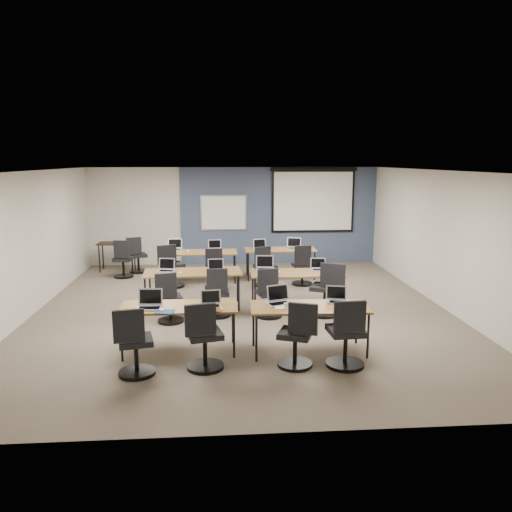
{
  "coord_description": "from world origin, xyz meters",
  "views": [
    {
      "loc": [
        -0.43,
        -9.4,
        2.91
      ],
      "look_at": [
        0.3,
        0.4,
        1.0
      ],
      "focal_mm": 35.0,
      "sensor_mm": 36.0,
      "label": 1
    }
  ],
  "objects": [
    {
      "name": "floor",
      "position": [
        0.0,
        0.0,
        0.0
      ],
      "size": [
        8.0,
        9.0,
        0.02
      ],
      "primitive_type": "cube",
      "color": "#6B6354",
      "rests_on": "ground"
    },
    {
      "name": "training_table_front_left",
      "position": [
        -1.06,
        -2.07,
        0.68
      ],
      "size": [
        1.76,
        0.73,
        0.73
      ],
      "rotation": [
        0.0,
        0.0,
        -0.01
      ],
      "color": "olive",
      "rests_on": "floor"
    },
    {
      "name": "training_table_front_right",
      "position": [
        0.91,
        -2.23,
        0.68
      ],
      "size": [
        1.78,
        0.74,
        0.73
      ],
      "rotation": [
        0.0,
        0.0,
        -0.04
      ],
      "color": "#A77240",
      "rests_on": "floor"
    },
    {
      "name": "task_chair_7",
      "position": [
        1.56,
        -0.47,
        0.43
      ],
      "size": [
        0.6,
        0.57,
        1.04
      ],
      "rotation": [
        0.0,
        0.0,
        -0.41
      ],
      "color": "black",
      "rests_on": "floor"
    },
    {
      "name": "laptop_2",
      "position": [
        0.47,
        -2.05,
        0.8
      ],
      "size": [
        0.36,
        0.31,
        0.27
      ],
      "rotation": [
        0.0,
        0.0,
        0.34
      ],
      "color": "silver",
      "rests_on": "training_table_front_right"
    },
    {
      "name": "whiteboard",
      "position": [
        -0.3,
        4.43,
        1.45
      ],
      "size": [
        1.28,
        0.03,
        0.98
      ],
      "color": "#A1A9B1",
      "rests_on": "wall_back"
    },
    {
      "name": "coffee_cup",
      "position": [
        0.55,
        -2.29,
        0.77
      ],
      "size": [
        0.07,
        0.07,
        0.05
      ],
      "primitive_type": "imported",
      "rotation": [
        0.0,
        0.0,
        -0.4
      ],
      "color": "white",
      "rests_on": "snack_plate"
    },
    {
      "name": "mouse_6",
      "position": [
        0.71,
        0.11,
        0.74
      ],
      "size": [
        0.09,
        0.12,
        0.04
      ],
      "primitive_type": "ellipsoid",
      "rotation": [
        0.0,
        0.0,
        0.25
      ],
      "color": "white",
      "rests_on": "training_table_mid_right"
    },
    {
      "name": "spare_chair_b",
      "position": [
        -2.83,
        2.96,
        0.4
      ],
      "size": [
        0.48,
        0.48,
        0.97
      ],
      "rotation": [
        0.0,
        0.0,
        -0.11
      ],
      "color": "black",
      "rests_on": "floor"
    },
    {
      "name": "mouse_0",
      "position": [
        -1.28,
        -2.29,
        0.74
      ],
      "size": [
        0.1,
        0.12,
        0.04
      ],
      "primitive_type": "ellipsoid",
      "rotation": [
        0.0,
        0.0,
        0.32
      ],
      "color": "white",
      "rests_on": "training_table_front_left"
    },
    {
      "name": "task_chair_4",
      "position": [
        -1.35,
        -0.68,
        0.39
      ],
      "size": [
        0.47,
        0.47,
        0.95
      ],
      "rotation": [
        0.0,
        0.0,
        0.24
      ],
      "color": "black",
      "rests_on": "floor"
    },
    {
      "name": "laptop_11",
      "position": [
        1.44,
        2.71,
        0.8
      ],
      "size": [
        0.35,
        0.3,
        0.27
      ],
      "rotation": [
        0.0,
        0.0,
        -0.33
      ],
      "color": "#9F9FAB",
      "rests_on": "training_table_back_right"
    },
    {
      "name": "laptop_5",
      "position": [
        -0.51,
        0.27,
        0.79
      ],
      "size": [
        0.31,
        0.27,
        0.24
      ],
      "rotation": [
        0.0,
        0.0,
        0.07
      ],
      "color": "#ADADAD",
      "rests_on": "training_table_mid_left"
    },
    {
      "name": "training_table_mid_right",
      "position": [
        1.09,
        0.07,
        0.69
      ],
      "size": [
        1.83,
        0.76,
        0.73
      ],
      "rotation": [
        0.0,
        0.0,
        -0.02
      ],
      "color": "brown",
      "rests_on": "floor"
    },
    {
      "name": "mouse_5",
      "position": [
        -0.31,
        0.04,
        0.74
      ],
      "size": [
        0.08,
        0.11,
        0.04
      ],
      "primitive_type": "ellipsoid",
      "rotation": [
        0.0,
        0.0,
        0.2
      ],
      "color": "white",
      "rests_on": "training_table_mid_left"
    },
    {
      "name": "laptop_10",
      "position": [
        0.57,
        2.67,
        0.79
      ],
      "size": [
        0.32,
        0.28,
        0.25
      ],
      "rotation": [
        0.0,
        0.0,
        0.22
      ],
      "color": "#B9B9B9",
      "rests_on": "training_table_back_right"
    },
    {
      "name": "mouse_8",
      "position": [
        -1.18,
        2.48,
        0.74
      ],
      "size": [
        0.07,
        0.1,
        0.03
      ],
      "primitive_type": "ellipsoid",
      "rotation": [
        0.0,
        0.0,
        0.17
      ],
      "color": "white",
      "rests_on": "training_table_back_left"
    },
    {
      "name": "laptop_1",
      "position": [
        -0.57,
        -2.11,
        0.79
      ],
      "size": [
        0.3,
        0.26,
        0.23
      ],
      "rotation": [
        0.0,
        0.0,
        0.13
      ],
      "color": "silver",
      "rests_on": "training_table_front_left"
    },
    {
      "name": "task_chair_3",
      "position": [
        1.34,
        -2.84,
        0.43
      ],
      "size": [
        0.55,
        0.55,
        1.03
      ],
      "rotation": [
        0.0,
        0.0,
        0.06
      ],
      "color": "black",
      "rests_on": "floor"
    },
    {
      "name": "task_chair_5",
      "position": [
        -0.48,
        -0.39,
        0.39
      ],
      "size": [
        0.47,
        0.47,
        0.96
      ],
      "rotation": [
        0.0,
        0.0,
        0.03
      ],
      "color": "black",
      "rests_on": "floor"
    },
    {
      "name": "task_chair_8",
      "position": [
        -1.55,
        1.91,
        0.42
      ],
      "size": [
        0.58,
        0.54,
        1.02
      ],
      "rotation": [
        0.0,
        0.0,
        0.44
      ],
      "color": "black",
      "rests_on": "floor"
    },
    {
      "name": "laptop_8",
      "position": [
        -1.53,
        2.78,
        0.79
      ],
      "size": [
        0.34,
        0.29,
        0.26
      ],
      "rotation": [
        0.0,
        0.0,
        0.01
      ],
      "color": "#BCBDC0",
      "rests_on": "training_table_back_left"
    },
    {
      "name": "training_table_back_left",
      "position": [
        -0.92,
        2.44,
        0.69
      ],
      "size": [
        1.83,
        0.76,
        0.73
      ],
      "rotation": [
        0.0,
        0.0,
        -0.01
      ],
      "color": "brown",
      "rests_on": "floor"
    },
    {
      "name": "mouse_11",
      "position": [
        1.72,
        2.51,
        0.74
      ],
      "size": [
        0.07,
        0.1,
        0.03
      ],
      "primitive_type": "ellipsoid",
      "rotation": [
        0.0,
        0.0,
        0.08
      ],
      "color": "white",
      "rests_on": "training_table_back_right"
    },
    {
      "name": "mouse_3",
      "position": [
        1.67,
        -2.35,
        0.74
      ],
      "size": [
        0.09,
        0.12,
        0.04
      ],
      "primitive_type": "ellipsoid",
      "rotation": [
        0.0,
        0.0,
        0.24
      ],
      "color": "white",
      "rests_on": "training_table_front_right"
    },
    {
      "name": "blue_accent_panel",
      "position": [
        1.25,
        4.47,
        1.35
      ],
      "size": [
        5.5,
        0.04,
        2.7
      ],
      "primitive_type": "cube",
      "color": "#3D5977",
      "rests_on": "wall_back"
    },
    {
      "name": "laptop_4",
      "position": [
        -1.48,
        0.37,
        0.79
      ],
      "size": [
        0.32,
        0.28,
        0.25
      ],
      "rotation": [
        0.0,
        0.0,
        -0.2
      ],
      "color": "#A6A6B4",
      "rests_on": "training_table_mid_left"
    },
    {
      "name": "mouse_10",
      "position": [
        0.79,
        2.52,
        0.74
      ],
      "size": [
        0.06,
        0.09,
        0.03
      ],
      "primitive_type": "ellipsoid",
      "rotation": [
        0.0,
        0.0,
        -0.04
      ],
      "color": "white",
      "rests_on": "training_table_back_right"
    },
    {
      "name": "training_table_mid_left",
      "position": [
        -0.96,
        0.29,
        0.69
      ],
      "size": [
        1.91,
        0.8,
        0.73
      ],
      "rotation": [
        0.0,
        0.0,
        0.06
      ],
      "color": "#9E693C",
      "rests_on": "floor"
    },
    {
      "name": "training_table_back_right",
      "position": [
        1.07,
        2.66,
        0.68
      ],
      "size": [
        1.74,
        0.72,
        0.73
      ],
      "rotation": [
        0.0,
        0.0,
        0.02
      ],
      "color": "olive",
      "rests_on": "floor"
    },
    {
      "name": "wall_back",
      "position": [
        0.0,
        4.5,
        1.35
      ],
      "size": [
        8.0,
        0.04,
        2.7
      ],
      "primitive_type": "cube",
      "color": "beige",
      "rests_on": "ground"
    },
    {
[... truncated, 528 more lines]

